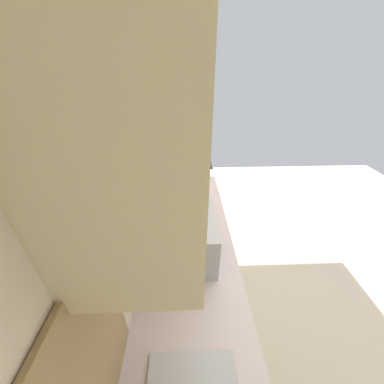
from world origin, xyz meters
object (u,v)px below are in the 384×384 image
microwave (186,236)px  kettle (200,203)px  bowl (198,192)px  oven_range (187,186)px

microwave → kettle: 0.53m
bowl → oven_range: bearing=6.3°
microwave → bowl: 0.80m
oven_range → microwave: bearing=179.1°
oven_range → bowl: oven_range is taller
oven_range → bowl: (-0.92, -0.10, 0.47)m
microwave → kettle: (0.51, -0.13, -0.09)m
oven_range → bowl: 1.04m
oven_range → kettle: bearing=-175.1°
bowl → kettle: size_ratio=0.83×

